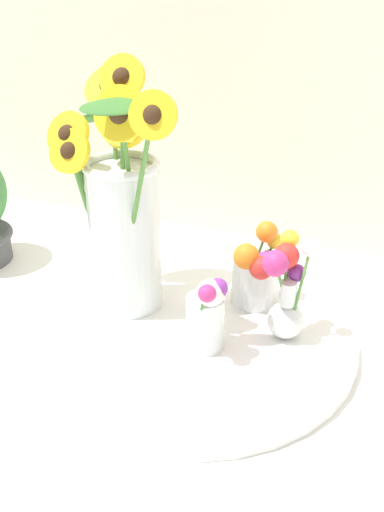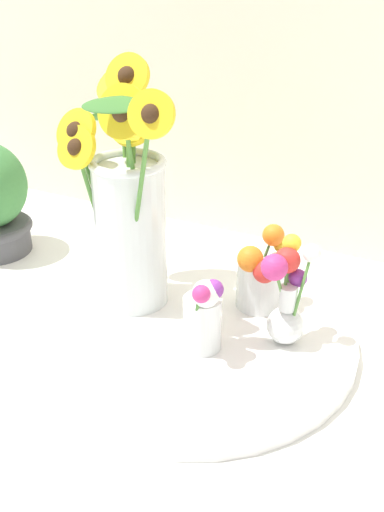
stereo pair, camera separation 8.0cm
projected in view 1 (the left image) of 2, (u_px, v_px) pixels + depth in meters
ground_plane at (192, 377)px, 0.89m from camera, size 6.00×6.00×0.00m
serving_tray at (192, 335)px, 0.97m from camera, size 0.53×0.53×0.02m
mason_jar_sunflowers at (123, 215)px, 0.97m from camera, size 0.26×0.26×0.42m
vase_small_center at (205, 314)px, 0.90m from camera, size 0.07×0.08×0.13m
vase_bulb_right at (286, 290)px, 0.92m from camera, size 0.08×0.08×0.17m
vase_small_back at (256, 271)px, 1.01m from camera, size 0.08×0.10×0.15m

